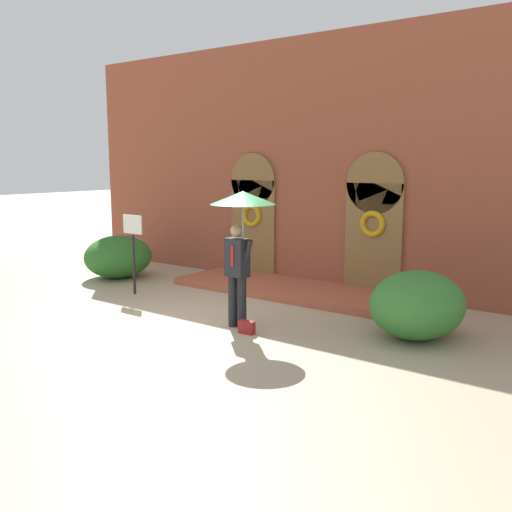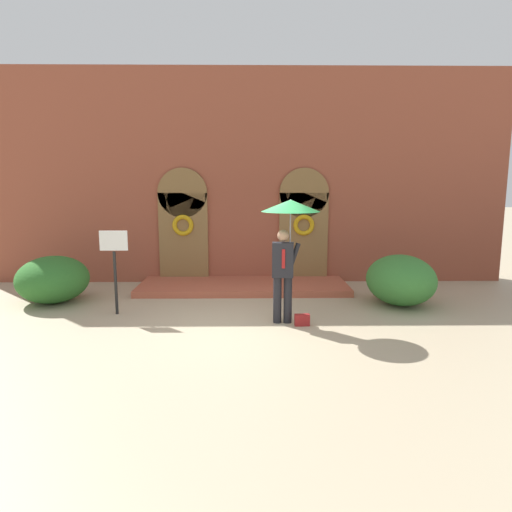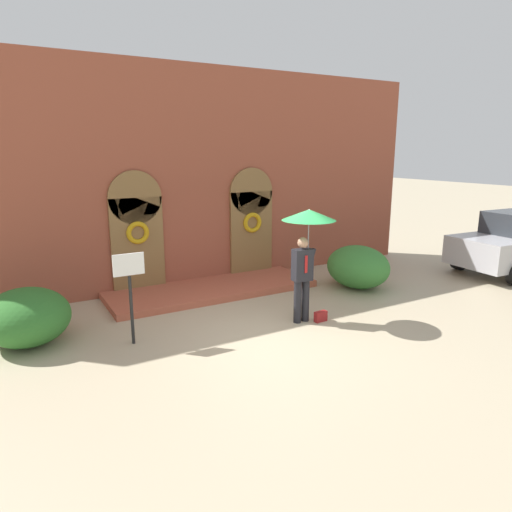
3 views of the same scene
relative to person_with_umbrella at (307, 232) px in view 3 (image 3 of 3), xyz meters
name	(u,v)px [view 3 (image 3 of 3)]	position (x,y,z in m)	size (l,w,h in m)	color
ground_plane	(277,333)	(-0.89, -0.29, -1.91)	(80.00, 80.00, 0.00)	tan
building_facade	(193,183)	(-0.89, 3.86, 0.77)	(14.00, 2.30, 5.60)	brown
person_with_umbrella	(307,232)	(0.00, 0.00, 0.00)	(1.10, 1.10, 2.36)	black
handbag	(321,316)	(0.26, -0.20, -1.80)	(0.28, 0.12, 0.22)	maroon
sign_post	(130,284)	(-3.46, 0.63, -0.75)	(0.56, 0.06, 1.72)	black
shrub_left	(26,317)	(-5.15, 1.61, -1.39)	(1.55, 1.70, 1.04)	#2D6B28
shrub_right	(358,267)	(2.61, 1.30, -1.36)	(1.48, 1.76, 1.10)	#387A33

